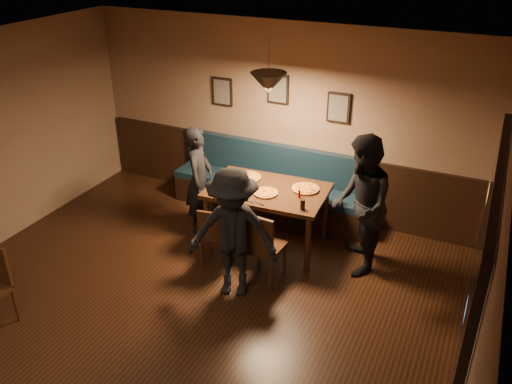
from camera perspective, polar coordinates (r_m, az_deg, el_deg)
floor at (r=5.91m, az=-11.80°, el=-15.90°), size 7.00×7.00×0.00m
ceiling at (r=4.53m, az=-15.17°, el=11.12°), size 7.00×7.00×0.00m
wall_back at (r=7.83m, az=2.40°, el=7.87°), size 6.00×0.00×6.00m
wall_right at (r=4.21m, az=22.28°, el=-13.11°), size 0.00×7.00×7.00m
wainscot at (r=8.14m, az=2.20°, el=1.81°), size 5.88×0.06×1.00m
booth_bench at (r=7.92m, az=1.43°, el=1.06°), size 3.00×0.60×1.00m
window_frame at (r=4.55m, az=22.56°, el=-8.22°), size 0.06×2.56×1.86m
window_glass at (r=4.55m, az=22.19°, el=-8.15°), size 0.00×2.40×2.40m
picture_left at (r=8.08m, az=-3.63°, el=10.70°), size 0.32×0.04×0.42m
picture_center at (r=7.66m, az=2.38°, el=10.98°), size 0.32×0.04×0.42m
picture_right at (r=7.42m, az=8.84°, el=8.93°), size 0.32×0.04×0.42m
pendant_lamp at (r=6.46m, az=1.35°, el=11.61°), size 0.44×0.44×0.25m
dining_table at (r=7.18m, az=1.19°, el=-2.64°), size 1.62×1.10×0.83m
chair_near_left at (r=6.77m, az=-4.17°, el=-4.65°), size 0.43×0.43×0.84m
chair_near_right at (r=6.44m, az=0.93°, el=-5.71°), size 0.46×0.46×0.98m
diner_left at (r=7.41m, az=-6.12°, el=1.33°), size 0.50×0.64×1.54m
diner_right at (r=6.57m, az=11.15°, el=-1.44°), size 0.94×1.05×1.79m
diner_front at (r=6.05m, az=-2.49°, el=-4.52°), size 1.16×0.86×1.61m
pizza_a at (r=7.25m, az=-0.96°, el=1.60°), size 0.42×0.42×0.04m
pizza_b at (r=6.84m, az=1.05°, el=-0.08°), size 0.42×0.42×0.04m
pizza_c at (r=6.97m, az=5.33°, el=0.36°), size 0.43×0.43×0.04m
soda_glass at (r=6.48m, az=5.03°, el=-1.35°), size 0.07×0.07×0.13m
tabasco_bottle at (r=6.75m, az=4.67°, el=-0.13°), size 0.03×0.03×0.13m
napkin_a at (r=7.42m, az=-1.66°, el=2.06°), size 0.17×0.17×0.01m
napkin_b at (r=6.98m, az=-3.96°, el=0.31°), size 0.15×0.15×0.01m
cutlery_set at (r=6.64m, az=-0.34°, el=-1.12°), size 0.20×0.07×0.00m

